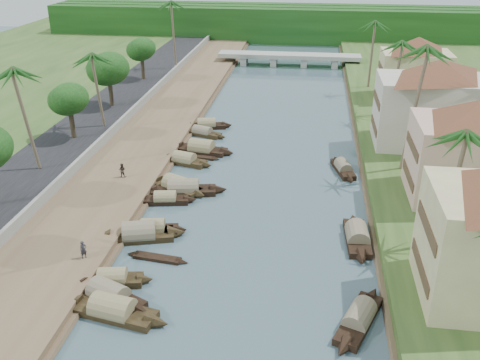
# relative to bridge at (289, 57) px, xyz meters

# --- Properties ---
(ground) EXTENTS (220.00, 220.00, 0.00)m
(ground) POSITION_rel_bridge_xyz_m (-0.00, -72.00, -1.72)
(ground) COLOR #3D545C
(ground) RESTS_ON ground
(left_bank) EXTENTS (10.00, 180.00, 0.80)m
(left_bank) POSITION_rel_bridge_xyz_m (-16.00, -52.00, -1.32)
(left_bank) COLOR brown
(left_bank) RESTS_ON ground
(right_bank) EXTENTS (16.00, 180.00, 1.20)m
(right_bank) POSITION_rel_bridge_xyz_m (19.00, -52.00, -1.12)
(right_bank) COLOR #27431B
(right_bank) RESTS_ON ground
(road) EXTENTS (8.00, 180.00, 1.40)m
(road) POSITION_rel_bridge_xyz_m (-24.50, -52.00, -1.02)
(road) COLOR black
(road) RESTS_ON ground
(retaining_wall) EXTENTS (0.40, 180.00, 1.10)m
(retaining_wall) POSITION_rel_bridge_xyz_m (-20.20, -52.00, -0.37)
(retaining_wall) COLOR gray
(retaining_wall) RESTS_ON left_bank
(treeline) EXTENTS (120.00, 14.00, 8.00)m
(treeline) POSITION_rel_bridge_xyz_m (-0.00, 28.00, 2.28)
(treeline) COLOR #12390F
(treeline) RESTS_ON ground
(bridge) EXTENTS (28.00, 4.00, 2.40)m
(bridge) POSITION_rel_bridge_xyz_m (0.00, 0.00, 0.00)
(bridge) COLOR gray
(bridge) RESTS_ON ground
(building_mid) EXTENTS (14.11, 14.11, 9.70)m
(building_mid) POSITION_rel_bridge_xyz_m (19.99, -58.00, 4.41)
(building_mid) COLOR tan
(building_mid) RESTS_ON right_bank
(building_far) EXTENTS (15.59, 15.59, 10.20)m
(building_far) POSITION_rel_bridge_xyz_m (18.99, -44.00, 4.66)
(building_far) COLOR beige
(building_far) RESTS_ON right_bank
(building_distant) EXTENTS (12.62, 12.62, 9.20)m
(building_distant) POSITION_rel_bridge_xyz_m (19.99, -24.00, 4.16)
(building_distant) COLOR beige
(building_distant) RESTS_ON right_bank
(sampan_2) EXTENTS (9.00, 3.47, 2.31)m
(sampan_2) POSITION_rel_bridge_xyz_m (-8.24, -78.21, -1.30)
(sampan_2) COLOR black
(sampan_2) RESTS_ON ground
(sampan_3) EXTENTS (8.25, 5.09, 2.24)m
(sampan_3) POSITION_rel_bridge_xyz_m (-9.13, -76.63, -1.31)
(sampan_3) COLOR black
(sampan_3) RESTS_ON ground
(sampan_4) EXTENTS (6.46, 2.42, 1.85)m
(sampan_4) POSITION_rel_bridge_xyz_m (-9.55, -74.63, -1.32)
(sampan_4) COLOR black
(sampan_4) RESTS_ON ground
(sampan_5) EXTENTS (6.34, 2.51, 2.01)m
(sampan_5) POSITION_rel_bridge_xyz_m (-8.59, -66.95, -1.31)
(sampan_5) COLOR black
(sampan_5) RESTS_ON ground
(sampan_6) EXTENTS (8.54, 4.03, 2.46)m
(sampan_6) POSITION_rel_bridge_xyz_m (-9.54, -67.97, -1.30)
(sampan_6) COLOR black
(sampan_6) RESTS_ON ground
(sampan_7) EXTENTS (6.46, 2.33, 1.76)m
(sampan_7) POSITION_rel_bridge_xyz_m (-9.05, -61.06, -1.32)
(sampan_7) COLOR black
(sampan_7) RESTS_ON ground
(sampan_8) EXTENTS (7.58, 5.00, 2.33)m
(sampan_8) POSITION_rel_bridge_xyz_m (-8.61, -58.08, -1.30)
(sampan_8) COLOR black
(sampan_8) RESTS_ON ground
(sampan_9) EXTENTS (9.36, 3.34, 2.31)m
(sampan_9) POSITION_rel_bridge_xyz_m (-7.75, -58.70, -1.30)
(sampan_9) COLOR black
(sampan_9) RESTS_ON ground
(sampan_10) EXTENTS (7.38, 3.44, 2.03)m
(sampan_10) POSITION_rel_bridge_xyz_m (-9.43, -51.14, -1.31)
(sampan_10) COLOR black
(sampan_10) RESTS_ON ground
(sampan_11) EXTENTS (8.71, 3.32, 2.42)m
(sampan_11) POSITION_rel_bridge_xyz_m (-8.16, -47.41, -1.30)
(sampan_11) COLOR black
(sampan_11) RESTS_ON ground
(sampan_12) EXTENTS (7.21, 3.64, 1.78)m
(sampan_12) POSITION_rel_bridge_xyz_m (-9.22, -41.64, -1.32)
(sampan_12) COLOR black
(sampan_12) RESTS_ON ground
(sampan_13) EXTENTS (7.34, 2.97, 2.00)m
(sampan_13) POSITION_rel_bridge_xyz_m (-9.21, -38.68, -1.31)
(sampan_13) COLOR black
(sampan_13) RESTS_ON ground
(sampan_14) EXTENTS (4.48, 8.19, 2.02)m
(sampan_14) POSITION_rel_bridge_xyz_m (8.80, -76.77, -1.31)
(sampan_14) COLOR black
(sampan_14) RESTS_ON ground
(sampan_15) EXTENTS (2.20, 8.38, 2.22)m
(sampan_15) POSITION_rel_bridge_xyz_m (9.36, -65.81, -1.31)
(sampan_15) COLOR black
(sampan_15) RESTS_ON ground
(sampan_16) EXTENTS (3.12, 7.28, 1.81)m
(sampan_16) POSITION_rel_bridge_xyz_m (8.73, -50.98, -1.32)
(sampan_16) COLOR black
(sampan_16) RESTS_ON ground
(canoe_1) EXTENTS (5.55, 1.59, 0.89)m
(canoe_1) POSITION_rel_bridge_xyz_m (-7.11, -70.93, -1.62)
(canoe_1) COLOR black
(canoe_1) RESTS_ON ground
(canoe_2) EXTENTS (5.16, 1.35, 0.74)m
(canoe_2) POSITION_rel_bridge_xyz_m (-8.03, -49.36, -1.62)
(canoe_2) COLOR black
(canoe_2) RESTS_ON ground
(palm_1) EXTENTS (3.20, 3.20, 11.20)m
(palm_1) POSITION_rel_bridge_xyz_m (16.00, -67.27, 8.90)
(palm_1) COLOR brown
(palm_1) RESTS_ON ground
(palm_2) EXTENTS (3.20, 3.20, 14.52)m
(palm_2) POSITION_rel_bridge_xyz_m (15.00, -51.96, 12.09)
(palm_2) COLOR brown
(palm_2) RESTS_ON ground
(palm_3) EXTENTS (3.20, 3.20, 11.44)m
(palm_3) POSITION_rel_bridge_xyz_m (16.00, -32.64, 9.13)
(palm_3) COLOR brown
(palm_3) RESTS_ON ground
(palm_5) EXTENTS (3.20, 3.20, 12.18)m
(palm_5) POSITION_rel_bridge_xyz_m (-24.00, -57.63, 10.06)
(palm_5) COLOR brown
(palm_5) RESTS_ON ground
(palm_6) EXTENTS (3.20, 3.20, 10.74)m
(palm_6) POSITION_rel_bridge_xyz_m (-22.00, -43.47, 8.66)
(palm_6) COLOR brown
(palm_6) RESTS_ON ground
(palm_7) EXTENTS (3.20, 3.20, 11.87)m
(palm_7) POSITION_rel_bridge_xyz_m (14.00, -18.41, 9.54)
(palm_7) COLOR brown
(palm_7) RESTS_ON ground
(palm_8) EXTENTS (3.20, 3.20, 13.22)m
(palm_8) POSITION_rel_bridge_xyz_m (-20.50, -10.40, 11.04)
(palm_8) COLOR brown
(palm_8) RESTS_ON ground
(tree_3) EXTENTS (4.44, 4.44, 6.69)m
(tree_3) POSITION_rel_bridge_xyz_m (-24.00, -48.16, 4.46)
(tree_3) COLOR #433826
(tree_3) RESTS_ON ground
(tree_4) EXTENTS (5.47, 5.47, 7.61)m
(tree_4) POSITION_rel_bridge_xyz_m (-24.00, -34.69, 4.96)
(tree_4) COLOR #433826
(tree_4) RESTS_ON ground
(tree_5) EXTENTS (4.42, 4.42, 6.88)m
(tree_5) POSITION_rel_bridge_xyz_m (-24.00, -19.20, 4.65)
(tree_5) COLOR #433826
(tree_5) RESTS_ON ground
(tree_6) EXTENTS (4.07, 4.07, 7.16)m
(tree_6) POSITION_rel_bridge_xyz_m (24.00, -40.24, 4.84)
(tree_6) COLOR #433826
(tree_6) RESTS_ON ground
(person_near) EXTENTS (0.64, 0.66, 1.52)m
(person_near) POSITION_rel_bridge_xyz_m (-12.57, -72.68, -0.16)
(person_near) COLOR #27272F
(person_near) RESTS_ON left_bank
(person_far) EXTENTS (0.75, 0.58, 1.54)m
(person_far) POSITION_rel_bridge_xyz_m (-14.69, -57.29, -0.15)
(person_far) COLOR #3A3028
(person_far) RESTS_ON left_bank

